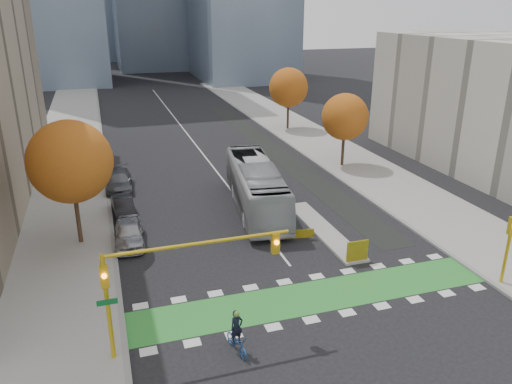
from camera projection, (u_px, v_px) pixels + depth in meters
ground at (326, 312)px, 25.46m from camera, size 300.00×300.00×0.00m
sidewalk_west at (62, 202)px, 39.45m from camera, size 7.00×120.00×0.15m
sidewalk_east at (366, 170)px, 47.11m from camera, size 7.00×120.00×0.15m
curb_west at (108, 197)px, 40.45m from camera, size 0.30×120.00×0.16m
curb_east at (332, 174)px, 46.12m from camera, size 0.30×120.00×0.16m
bike_crossing at (314, 296)px, 26.80m from camera, size 20.00×3.00×0.01m
centre_line at (187, 133)px, 61.15m from camera, size 0.15×70.00×0.01m
bike_lane_paint at (271, 149)px, 54.36m from camera, size 2.50×50.00×0.01m
median_island at (323, 230)px, 34.60m from camera, size 1.60×10.00×0.16m
hazard_board at (357, 251)px, 30.06m from camera, size 1.40×0.12×1.30m
tree_west at (70, 162)px, 30.79m from camera, size 5.20×5.20×8.22m
tree_east_near at (345, 117)px, 46.79m from camera, size 4.40×4.40×7.08m
tree_east_far at (288, 88)px, 61.08m from camera, size 4.80×4.80×7.65m
traffic_signal_west at (167, 271)px, 21.34m from camera, size 8.53×0.56×5.20m
traffic_signal_east at (509, 240)px, 27.03m from camera, size 0.35×0.43×4.10m
cyclist at (237, 338)px, 22.30m from camera, size 1.02×1.94×2.13m
bus at (256, 186)px, 37.86m from camera, size 4.76×13.26×3.61m
parked_car_a at (129, 233)px, 32.47m from camera, size 2.14×4.72×1.57m
parked_car_b at (123, 207)px, 36.95m from camera, size 1.69×4.17×1.34m
parked_car_c at (119, 181)px, 42.15m from camera, size 2.44×5.34×1.51m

